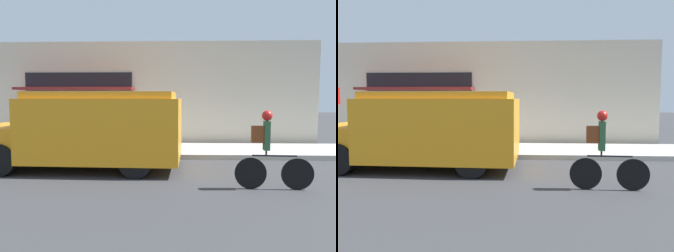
{
  "view_description": "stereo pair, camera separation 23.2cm",
  "coord_description": "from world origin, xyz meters",
  "views": [
    {
      "loc": [
        1.69,
        -10.37,
        1.98
      ],
      "look_at": [
        1.32,
        -0.2,
        1.1
      ],
      "focal_mm": 35.0,
      "sensor_mm": 36.0,
      "label": 1
    },
    {
      "loc": [
        1.93,
        -10.36,
        1.98
      ],
      "look_at": [
        1.32,
        -0.2,
        1.1
      ],
      "focal_mm": 35.0,
      "sensor_mm": 36.0,
      "label": 2
    }
  ],
  "objects": [
    {
      "name": "storefront",
      "position": [
        -0.13,
        3.16,
        2.15
      ],
      "size": [
        14.61,
        1.13,
        4.27
      ],
      "color": "beige",
      "rests_on": "ground_plane"
    },
    {
      "name": "school_bus",
      "position": [
        -0.77,
        -1.4,
        1.11
      ],
      "size": [
        5.66,
        2.98,
        2.13
      ],
      "rotation": [
        0.0,
        0.0,
        -0.03
      ],
      "color": "orange",
      "rests_on": "ground_plane"
    },
    {
      "name": "ground_plane",
      "position": [
        0.0,
        0.0,
        0.0
      ],
      "size": [
        70.0,
        70.0,
        0.0
      ],
      "primitive_type": "plane",
      "color": "#38383A"
    },
    {
      "name": "cyclist",
      "position": [
        3.61,
        -3.34,
        0.83
      ],
      "size": [
        1.68,
        0.23,
        1.71
      ],
      "rotation": [
        0.0,
        0.0,
        -0.05
      ],
      "color": "black",
      "rests_on": "ground_plane"
    },
    {
      "name": "sidewalk",
      "position": [
        0.0,
        1.38,
        0.08
      ],
      "size": [
        28.0,
        2.76,
        0.16
      ],
      "color": "#ADAAA3",
      "rests_on": "ground_plane"
    },
    {
      "name": "trash_bin",
      "position": [
        -0.68,
        2.21,
        0.61
      ],
      "size": [
        0.48,
        0.48,
        0.89
      ],
      "color": "#38383D",
      "rests_on": "sidewalk"
    }
  ]
}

